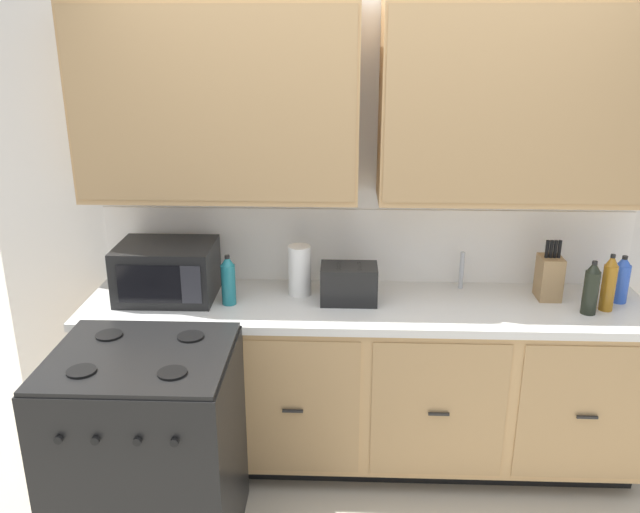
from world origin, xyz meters
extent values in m
plane|color=#B2A893|center=(0.00, 0.00, 0.00)|extent=(8.00, 8.00, 0.00)
cube|color=white|center=(0.00, 0.62, 1.20)|extent=(3.98, 0.05, 2.39)
cube|color=white|center=(0.00, 0.60, 1.12)|extent=(2.78, 0.01, 0.40)
cube|color=tan|center=(-0.72, 0.43, 1.88)|extent=(1.34, 0.34, 0.93)
cube|color=#A58052|center=(-0.72, 0.26, 1.88)|extent=(1.32, 0.01, 0.87)
cube|color=tan|center=(0.72, 0.43, 1.88)|extent=(1.34, 0.34, 0.93)
cube|color=#A58052|center=(0.72, 0.26, 1.88)|extent=(1.32, 0.01, 0.87)
cube|color=black|center=(0.00, 0.33, 0.05)|extent=(2.73, 0.48, 0.10)
cube|color=tan|center=(0.00, 0.30, 0.49)|extent=(2.78, 0.60, 0.78)
cube|color=#A88354|center=(-1.04, 0.00, 0.49)|extent=(0.64, 0.01, 0.72)
cube|color=black|center=(-1.04, -0.02, 0.48)|extent=(0.10, 0.01, 0.01)
cube|color=#A88354|center=(-0.35, 0.00, 0.49)|extent=(0.64, 0.01, 0.72)
cube|color=black|center=(-0.35, -0.02, 0.48)|extent=(0.10, 0.01, 0.01)
cube|color=#A88354|center=(0.35, 0.00, 0.49)|extent=(0.64, 0.01, 0.72)
cube|color=black|center=(0.35, -0.02, 0.48)|extent=(0.10, 0.01, 0.01)
cube|color=#A88354|center=(1.04, 0.00, 0.49)|extent=(0.64, 0.01, 0.72)
cube|color=black|center=(1.04, -0.02, 0.48)|extent=(0.10, 0.01, 0.01)
cube|color=silver|center=(0.00, 0.30, 0.90)|extent=(2.81, 0.63, 0.04)
cube|color=#A8AAAF|center=(0.50, 0.33, 0.90)|extent=(0.56, 0.38, 0.02)
cube|color=black|center=(-0.96, -0.33, 0.46)|extent=(0.76, 0.66, 0.92)
cube|color=black|center=(-0.96, -0.33, 0.93)|extent=(0.74, 0.65, 0.02)
cylinder|color=black|center=(-1.14, -0.49, 0.94)|extent=(0.12, 0.12, 0.01)
cylinder|color=black|center=(-0.78, -0.49, 0.94)|extent=(0.12, 0.12, 0.01)
cylinder|color=black|center=(-1.14, -0.17, 0.94)|extent=(0.12, 0.12, 0.01)
cylinder|color=black|center=(-0.78, -0.17, 0.94)|extent=(0.12, 0.12, 0.01)
cylinder|color=black|center=(-1.18, -0.67, 0.75)|extent=(0.03, 0.02, 0.03)
cylinder|color=black|center=(-1.04, -0.67, 0.75)|extent=(0.03, 0.02, 0.03)
cylinder|color=black|center=(-0.88, -0.67, 0.75)|extent=(0.03, 0.02, 0.03)
cylinder|color=black|center=(-0.74, -0.67, 0.75)|extent=(0.03, 0.02, 0.03)
cube|color=black|center=(-1.00, 0.33, 1.06)|extent=(0.48, 0.36, 0.28)
cube|color=black|center=(-1.04, 0.15, 1.06)|extent=(0.31, 0.01, 0.19)
cube|color=#28282D|center=(-0.84, 0.15, 1.06)|extent=(0.10, 0.01, 0.19)
cube|color=black|center=(-0.09, 0.31, 1.01)|extent=(0.28, 0.18, 0.19)
cube|color=black|center=(-0.14, 0.31, 1.10)|extent=(0.02, 0.13, 0.01)
cube|color=black|center=(-0.04, 0.31, 1.10)|extent=(0.02, 0.13, 0.01)
cube|color=#9C794E|center=(0.92, 0.39, 1.03)|extent=(0.11, 0.14, 0.22)
cylinder|color=black|center=(0.89, 0.38, 1.18)|extent=(0.02, 0.02, 0.09)
cylinder|color=black|center=(0.91, 0.38, 1.18)|extent=(0.02, 0.02, 0.09)
cylinder|color=black|center=(0.93, 0.38, 1.18)|extent=(0.02, 0.02, 0.09)
cylinder|color=black|center=(0.95, 0.38, 1.18)|extent=(0.02, 0.02, 0.09)
cylinder|color=#B2B5BA|center=(0.50, 0.51, 1.02)|extent=(0.02, 0.02, 0.20)
cylinder|color=white|center=(-0.34, 0.40, 1.05)|extent=(0.12, 0.12, 0.26)
cylinder|color=blue|center=(1.27, 0.36, 1.02)|extent=(0.08, 0.08, 0.19)
cone|color=blue|center=(1.27, 0.36, 1.14)|extent=(0.07, 0.07, 0.05)
cylinder|color=black|center=(1.27, 0.36, 1.15)|extent=(0.03, 0.03, 0.02)
cylinder|color=#9E6619|center=(1.16, 0.25, 1.03)|extent=(0.07, 0.07, 0.23)
cone|color=#9E6619|center=(1.16, 0.25, 1.17)|extent=(0.06, 0.06, 0.06)
cylinder|color=black|center=(1.16, 0.25, 1.20)|extent=(0.02, 0.02, 0.02)
cylinder|color=black|center=(1.06, 0.21, 1.02)|extent=(0.07, 0.07, 0.21)
cone|color=black|center=(1.06, 0.21, 1.16)|extent=(0.06, 0.06, 0.05)
cylinder|color=black|center=(1.06, 0.21, 1.18)|extent=(0.03, 0.03, 0.02)
cylinder|color=#1E707A|center=(-0.68, 0.26, 1.02)|extent=(0.07, 0.07, 0.20)
cone|color=#1E707A|center=(-0.68, 0.26, 1.15)|extent=(0.06, 0.06, 0.05)
cylinder|color=black|center=(-0.68, 0.26, 1.17)|extent=(0.02, 0.02, 0.02)
camera|label=1|loc=(-0.11, -2.74, 2.22)|focal=37.01mm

